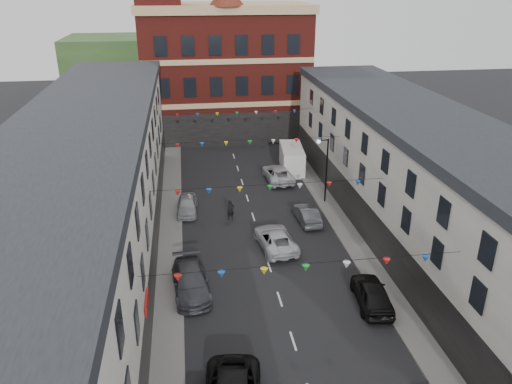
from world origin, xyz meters
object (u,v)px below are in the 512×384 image
car_right_f (278,174)px  street_lamp (324,162)px  car_right_d (372,294)px  pedestrian (231,210)px  car_left_d (191,281)px  car_right_e (307,214)px  car_left_e (187,205)px  moving_car (275,239)px  white_van (292,159)px

car_right_f → street_lamp: bearing=114.5°
car_right_d → pedestrian: 15.06m
car_left_d → car_right_e: (9.74, 8.83, -0.10)m
car_left_d → car_left_e: 12.05m
car_right_e → moving_car: 5.11m
car_right_f → moving_car: (-2.69, -13.32, -0.02)m
car_right_e → car_left_d: bearing=39.0°
car_right_f → pedestrian: 9.86m
car_left_e → car_right_f: 11.03m
street_lamp → car_left_e: 12.47m
street_lamp → car_left_e: street_lamp is taller
pedestrian → moving_car: bearing=-82.1°
pedestrian → car_right_d: bearing=-81.4°
street_lamp → car_right_e: bearing=-123.1°
street_lamp → car_right_d: bearing=-93.9°
car_left_d → car_left_e: (0.00, 12.05, -0.07)m
car_right_d → car_right_f: car_right_d is taller
car_left_e → car_right_f: car_right_f is taller
car_left_d → moving_car: size_ratio=1.03×
car_right_d → pedestrian: bearing=-54.8°
car_right_d → car_right_f: size_ratio=0.86×
car_left_d → car_right_d: (11.00, -2.97, 0.01)m
pedestrian → car_right_e: bearing=-32.8°
car_left_d → car_right_e: size_ratio=1.29×
car_right_e → car_right_f: (-0.64, 9.45, 0.06)m
moving_car → white_van: 16.82m
street_lamp → car_right_d: street_lamp is taller
car_left_e → white_van: (11.10, 9.06, 0.53)m
car_right_f → white_van: (2.00, 2.83, 0.49)m
car_right_e → moving_car: bearing=46.1°
street_lamp → pedestrian: 9.29m
car_right_d → car_right_e: (-1.26, 11.80, -0.11)m
car_left_e → white_van: size_ratio=0.75×
street_lamp → car_right_f: size_ratio=1.11×
car_right_e → pedestrian: (-6.17, 1.30, 0.19)m
car_left_e → moving_car: bearing=-44.7°
car_left_d → car_right_d: bearing=-19.9°
moving_car → car_right_d: bearing=113.9°
street_lamp → car_left_e: size_ratio=1.42×
pedestrian → street_lamp: bearing=-6.1°
car_left_d → car_right_f: (9.10, 18.28, -0.04)m
car_left_e → pedestrian: bearing=-25.1°
car_right_d → moving_car: (-4.59, 7.93, -0.07)m
car_right_e → moving_car: moving_car is taller
street_lamp → car_right_e: size_ratio=1.43×
car_left_d → white_van: 23.85m
street_lamp → pedestrian: size_ratio=3.41×
car_right_f → moving_car: 13.59m
car_right_d → pedestrian: pedestrian is taller
car_left_e → moving_car: moving_car is taller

